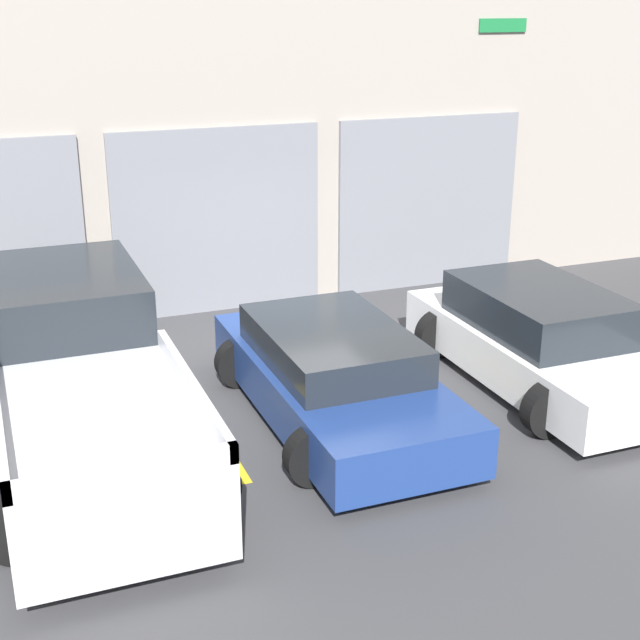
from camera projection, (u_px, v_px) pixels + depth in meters
The scene contains 8 objects.
ground_plane at pixel (295, 374), 12.08m from camera, with size 28.00×28.00×0.00m, color #3D3D3F.
shophouse_building at pixel (221, 130), 13.98m from camera, with size 17.51×0.68×5.81m.
pickup_truck at pixel (82, 381), 9.78m from camera, with size 2.42×5.31×1.78m.
sedan_white at pixel (539, 339), 11.62m from camera, with size 2.20×4.26×1.29m.
sedan_side at pixel (334, 376), 10.64m from camera, with size 2.22×4.36×1.15m.
parking_stripe_left at pixel (219, 438), 10.31m from camera, with size 0.12×2.20×0.01m, color gold.
parking_stripe_centre at pixel (440, 399), 11.30m from camera, with size 0.12×2.20×0.01m, color gold.
parking_stripe_right at pixel (626, 367), 12.29m from camera, with size 0.12×2.20×0.01m, color gold.
Camera 1 is at (-3.73, -10.47, 4.80)m, focal length 50.00 mm.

